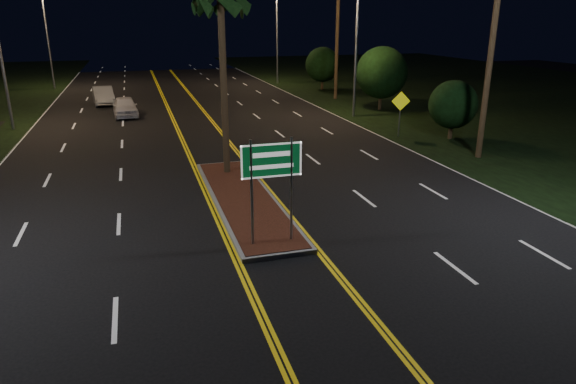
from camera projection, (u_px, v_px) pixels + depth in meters
name	position (u px, v px, depth m)	size (l,w,h in m)	color
ground	(301.00, 291.00, 13.03)	(120.00, 120.00, 0.00)	black
grass_right	(545.00, 99.00, 43.80)	(40.00, 110.00, 0.01)	black
median_island	(244.00, 199.00, 19.35)	(2.25, 10.25, 0.17)	gray
highway_sign	(272.00, 170.00, 14.79)	(1.80, 0.08, 3.20)	gray
streetlight_left_mid	(4.00, 34.00, 30.11)	(1.91, 0.44, 9.00)	gray
streetlight_left_far	(50.00, 28.00, 48.25)	(1.91, 0.44, 9.00)	gray
streetlight_right_mid	(352.00, 32.00, 34.02)	(1.91, 0.44, 9.00)	gray
streetlight_right_far	(273.00, 27.00, 52.16)	(1.91, 0.44, 9.00)	gray
shrub_near	(453.00, 105.00, 28.74)	(2.70, 2.70, 3.30)	#382819
shrub_mid	(382.00, 73.00, 37.69)	(3.78, 3.78, 4.62)	#382819
shrub_far	(323.00, 65.00, 48.65)	(3.24, 3.24, 3.96)	#382819
car_near	(125.00, 105.00, 35.77)	(2.02, 4.72, 1.57)	white
car_far	(103.00, 94.00, 40.77)	(2.07, 4.83, 1.61)	silver
warning_sign	(400.00, 107.00, 29.36)	(1.08, 0.23, 2.60)	gray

